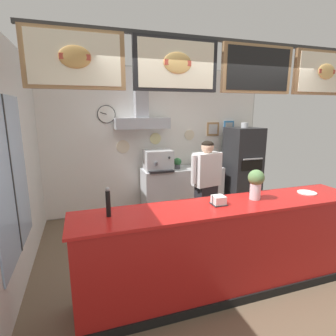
% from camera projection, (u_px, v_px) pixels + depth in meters
% --- Properties ---
extents(ground_plane, '(5.39, 5.39, 0.00)m').
position_uv_depth(ground_plane, '(202.00, 264.00, 3.53)').
color(ground_plane, brown).
extents(back_wall_assembly, '(4.44, 2.61, 2.82)m').
position_uv_depth(back_wall_assembly, '(158.00, 136.00, 5.12)').
color(back_wall_assembly, '#9E9E99').
rests_on(back_wall_assembly, ground_plane).
extents(service_counter, '(3.25, 0.59, 1.04)m').
position_uv_depth(service_counter, '(225.00, 248.00, 2.92)').
color(service_counter, '#B21916').
rests_on(service_counter, ground_plane).
extents(back_prep_counter, '(1.60, 0.53, 0.90)m').
position_uv_depth(back_prep_counter, '(182.00, 190.00, 5.28)').
color(back_prep_counter, silver).
rests_on(back_prep_counter, ground_plane).
extents(pizza_oven, '(0.61, 0.67, 1.78)m').
position_uv_depth(pizza_oven, '(242.00, 169.00, 5.41)').
color(pizza_oven, '#232326').
rests_on(pizza_oven, ground_plane).
extents(shop_worker, '(0.58, 0.30, 1.56)m').
position_uv_depth(shop_worker, '(206.00, 186.00, 4.17)').
color(shop_worker, '#232328').
rests_on(shop_worker, ground_plane).
extents(espresso_machine, '(0.51, 0.47, 0.38)m').
position_uv_depth(espresso_machine, '(158.00, 160.00, 4.96)').
color(espresso_machine, silver).
rests_on(espresso_machine, back_prep_counter).
extents(potted_sage, '(0.14, 0.14, 0.19)m').
position_uv_depth(potted_sage, '(198.00, 162.00, 5.26)').
color(potted_sage, '#9E563D').
rests_on(potted_sage, back_prep_counter).
extents(potted_oregano, '(0.16, 0.16, 0.21)m').
position_uv_depth(potted_oregano, '(177.00, 163.00, 5.10)').
color(potted_oregano, '#4C4C51').
rests_on(potted_oregano, back_prep_counter).
extents(potted_basil, '(0.18, 0.18, 0.22)m').
position_uv_depth(potted_basil, '(211.00, 160.00, 5.33)').
color(potted_basil, '#4C4C51').
rests_on(potted_basil, back_prep_counter).
extents(basil_vase, '(0.18, 0.18, 0.34)m').
position_uv_depth(basil_vase, '(256.00, 183.00, 2.93)').
color(basil_vase, silver).
rests_on(basil_vase, service_counter).
extents(condiment_plate, '(0.22, 0.22, 0.01)m').
position_uv_depth(condiment_plate, '(307.00, 193.00, 3.18)').
color(condiment_plate, white).
rests_on(condiment_plate, service_counter).
extents(napkin_holder, '(0.16, 0.15, 0.11)m').
position_uv_depth(napkin_holder, '(219.00, 201.00, 2.79)').
color(napkin_holder, '#262628').
rests_on(napkin_holder, service_counter).
extents(pepper_grinder, '(0.04, 0.04, 0.29)m').
position_uv_depth(pepper_grinder, '(108.00, 202.00, 2.45)').
color(pepper_grinder, black).
rests_on(pepper_grinder, service_counter).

